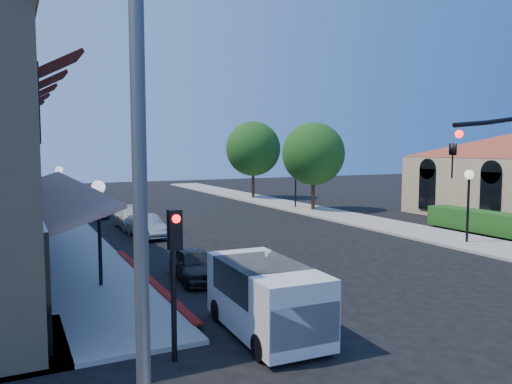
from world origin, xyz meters
name	(u,v)px	position (x,y,z in m)	size (l,w,h in m)	color
ground	(488,325)	(0.00, 0.00, 0.00)	(120.00, 120.00, 0.00)	black
sidewalk_left	(50,216)	(-8.75, 27.00, 0.06)	(3.50, 50.00, 0.12)	gray
sidewalk_right	(279,203)	(8.75, 27.00, 0.06)	(3.50, 50.00, 0.12)	gray
curb_red_strip	(149,283)	(-6.90, 8.00, 0.00)	(0.25, 10.00, 0.06)	maroon
hedge	(494,236)	(11.70, 9.00, 0.00)	(1.40, 8.00, 1.10)	#1C4E16
street_tree_a	(313,154)	(8.80, 22.00, 4.19)	(4.56, 4.56, 6.48)	#311D13
street_tree_b	(253,149)	(8.80, 32.00, 4.54)	(4.94, 4.94, 7.02)	#311D13
secondary_signal	(174,257)	(-8.00, 1.41, 2.32)	(0.28, 0.42, 3.32)	black
cobra_streetlight	(164,99)	(-9.15, -2.00, 5.27)	(3.60, 0.25, 9.31)	#595B5E
lamppost_left_near	(99,206)	(-8.50, 8.00, 2.74)	(0.44, 0.44, 3.57)	black
lamppost_left_far	(59,181)	(-8.50, 22.00, 2.74)	(0.44, 0.44, 3.57)	black
lamppost_right_near	(469,188)	(8.50, 8.00, 2.74)	(0.44, 0.44, 3.57)	black
lamppost_right_far	(296,173)	(8.50, 24.00, 2.74)	(0.44, 0.44, 3.57)	black
white_van	(267,294)	(-5.50, 1.96, 1.02)	(1.90, 4.05, 1.76)	silver
parked_car_a	(195,264)	(-5.39, 7.62, 0.56)	(1.32, 3.29, 1.12)	black
parked_car_b	(147,226)	(-4.80, 16.74, 0.58)	(1.22, 3.51, 1.16)	#939598
parked_car_c	(133,218)	(-4.80, 20.00, 0.60)	(1.68, 4.12, 1.20)	silver
parked_car_d	(92,208)	(-6.20, 26.00, 0.62)	(2.05, 4.44, 1.23)	#B6B9BC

